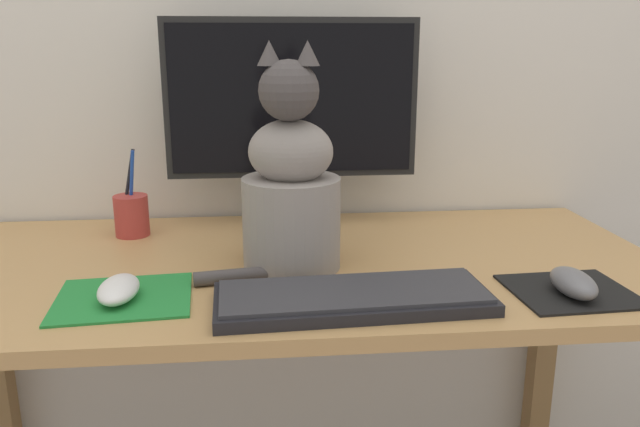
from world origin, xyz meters
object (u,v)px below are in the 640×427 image
object	(u,v)px
monitor	(292,112)
computer_mouse_right	(573,283)
cat	(290,188)
computer_mouse_left	(119,289)
keyboard	(353,297)
pen_cup	(132,214)

from	to	relation	value
monitor	computer_mouse_right	size ratio (longest dim) A/B	4.81
cat	computer_mouse_left	bearing A→B (deg)	-143.71
computer_mouse_left	cat	world-z (taller)	cat
keyboard	cat	distance (m)	0.23
computer_mouse_left	cat	bearing A→B (deg)	25.47
computer_mouse_left	pen_cup	world-z (taller)	pen_cup
computer_mouse_left	cat	size ratio (longest dim) A/B	0.28
computer_mouse_left	computer_mouse_right	distance (m)	0.68
computer_mouse_left	computer_mouse_right	size ratio (longest dim) A/B	1.02
computer_mouse_right	pen_cup	size ratio (longest dim) A/B	0.61
cat	pen_cup	bearing A→B (deg)	155.67
computer_mouse_left	monitor	bearing A→B (deg)	53.00
cat	keyboard	bearing A→B (deg)	-53.70
monitor	computer_mouse_right	bearing A→B (deg)	-46.41
computer_mouse_right	cat	size ratio (longest dim) A/B	0.28
cat	computer_mouse_right	bearing A→B (deg)	-11.84
keyboard	pen_cup	distance (m)	0.55
monitor	pen_cup	xyz separation A→B (m)	(-0.32, -0.03, -0.20)
monitor	computer_mouse_left	size ratio (longest dim) A/B	4.72
keyboard	computer_mouse_right	world-z (taller)	computer_mouse_right
computer_mouse_right	pen_cup	xyz separation A→B (m)	(-0.72, 0.39, 0.02)
pen_cup	monitor	bearing A→B (deg)	5.22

